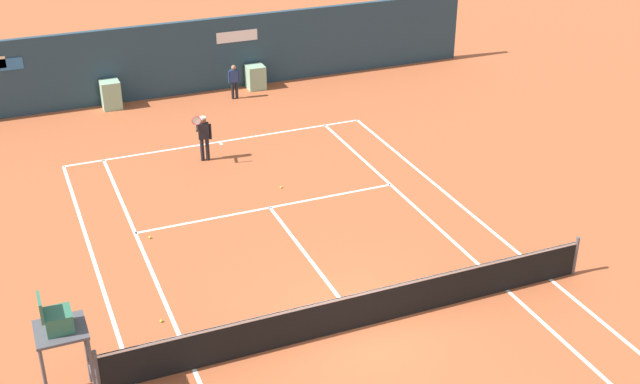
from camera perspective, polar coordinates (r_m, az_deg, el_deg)
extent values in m
plane|color=#A8512D|center=(19.50, 2.87, -9.26)|extent=(80.00, 80.00, 0.00)
cube|color=white|center=(29.12, -6.94, 3.46)|extent=(10.60, 0.10, 0.01)
cube|color=white|center=(18.30, -12.73, -12.79)|extent=(0.10, 23.40, 0.01)
cube|color=white|center=(18.46, -8.70, -11.96)|extent=(0.10, 23.40, 0.01)
cube|color=white|center=(21.24, 12.76, -6.60)|extent=(0.10, 23.40, 0.01)
cube|color=white|center=(21.94, 15.58, -5.80)|extent=(0.10, 23.40, 0.01)
cube|color=white|center=(24.54, -3.47, -1.07)|extent=(8.00, 0.10, 0.01)
cube|color=white|center=(21.93, -0.68, -4.70)|extent=(0.10, 6.40, 0.01)
cube|color=white|center=(28.99, -6.85, 3.35)|extent=(0.10, 0.24, 0.01)
cylinder|color=#4C4C51|center=(17.92, -15.14, -11.91)|extent=(0.10, 0.10, 1.07)
cylinder|color=#4C4C51|center=(22.07, 17.20, -4.22)|extent=(0.10, 0.10, 1.07)
cube|color=black|center=(19.22, 2.90, -8.12)|extent=(12.00, 0.03, 0.95)
cube|color=white|center=(18.97, 2.93, -7.02)|extent=(12.00, 0.04, 0.06)
cube|color=#233D4C|center=(33.45, -9.65, 9.06)|extent=(25.00, 0.24, 2.92)
cube|color=#2D6BA8|center=(32.42, -20.97, 8.19)|extent=(1.33, 0.02, 0.44)
cube|color=white|center=(33.69, -5.75, 10.63)|extent=(1.70, 0.02, 0.44)
cube|color=#8CB793|center=(32.75, -14.22, 6.52)|extent=(0.71, 0.70, 1.08)
cube|color=#8CB793|center=(33.98, -4.47, 7.90)|extent=(0.71, 0.70, 0.96)
cylinder|color=#47474C|center=(18.07, -15.81, -10.33)|extent=(0.07, 0.07, 1.73)
cylinder|color=#47474C|center=(17.35, -15.38, -12.03)|extent=(0.07, 0.07, 1.73)
cylinder|color=#47474C|center=(18.05, -18.67, -10.84)|extent=(0.07, 0.07, 1.73)
cylinder|color=#47474C|center=(17.92, -15.46, -12.04)|extent=(0.04, 0.81, 0.04)
cylinder|color=#47474C|center=(17.60, -15.67, -10.71)|extent=(0.04, 0.81, 0.04)
cube|color=#47474C|center=(17.17, -17.46, -9.07)|extent=(1.00, 1.00, 0.06)
cube|color=#2D664C|center=(17.04, -17.57, -8.44)|extent=(0.52, 0.56, 0.40)
cube|color=#2D664C|center=(16.83, -18.73, -7.56)|extent=(0.06, 0.56, 0.45)
cylinder|color=black|center=(27.63, -7.76, 2.94)|extent=(0.13, 0.13, 0.78)
cylinder|color=black|center=(27.62, -8.13, 2.92)|extent=(0.13, 0.13, 0.78)
cube|color=black|center=(27.37, -8.03, 4.20)|extent=(0.39, 0.27, 0.55)
sphere|color=brown|center=(27.22, -8.08, 4.94)|extent=(0.21, 0.21, 0.21)
cylinder|color=white|center=(27.19, -8.09, 5.09)|extent=(0.20, 0.20, 0.06)
cylinder|color=black|center=(27.39, -7.57, 4.16)|extent=(0.08, 0.08, 0.53)
cylinder|color=brown|center=(27.03, -8.49, 4.39)|extent=(0.20, 0.53, 0.08)
cylinder|color=black|center=(26.75, -8.49, 4.39)|extent=(0.03, 0.03, 0.22)
torus|color=#DB3838|center=(26.66, -8.52, 4.89)|extent=(0.30, 0.09, 0.30)
cylinder|color=silver|center=(26.66, -8.52, 4.89)|extent=(0.25, 0.06, 0.26)
cylinder|color=black|center=(32.98, -5.77, 7.01)|extent=(0.11, 0.11, 0.70)
cylinder|color=black|center=(32.96, -6.04, 6.98)|extent=(0.11, 0.11, 0.70)
cube|color=navy|center=(32.78, -5.95, 7.97)|extent=(0.34, 0.22, 0.49)
sphere|color=#8C664C|center=(32.67, -5.98, 8.53)|extent=(0.19, 0.19, 0.19)
cylinder|color=navy|center=(32.81, -5.61, 7.94)|extent=(0.07, 0.07, 0.47)
cylinder|color=navy|center=(32.76, -6.29, 7.88)|extent=(0.07, 0.07, 0.47)
sphere|color=#CCE033|center=(25.66, -2.71, 0.34)|extent=(0.07, 0.07, 0.07)
sphere|color=#CCE033|center=(23.36, -11.66, -3.09)|extent=(0.07, 0.07, 0.07)
sphere|color=#CCE033|center=(19.95, -10.90, -8.72)|extent=(0.07, 0.07, 0.07)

